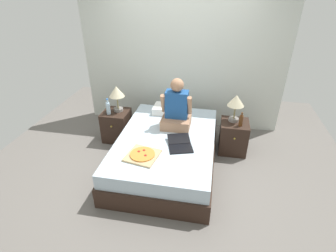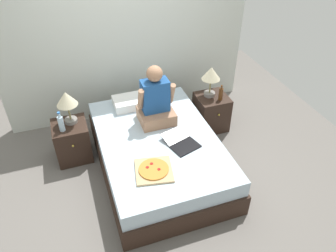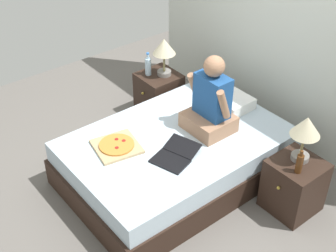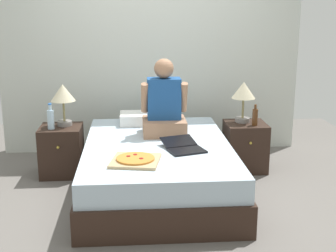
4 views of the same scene
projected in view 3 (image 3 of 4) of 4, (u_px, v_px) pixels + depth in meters
The scene contains 13 objects.
ground_plane at pixel (176, 175), 4.78m from camera, with size 5.66×5.66×0.00m, color #66605B.
wall_back at pixel (285, 25), 4.77m from camera, with size 3.66×0.12×2.50m, color silver.
bed at pixel (176, 157), 4.64m from camera, with size 1.44×2.14×0.50m.
nightstand_left at pixel (159, 94), 5.55m from camera, with size 0.44×0.47×0.53m.
lamp_on_left_nightstand at pixel (164, 49), 5.20m from camera, with size 0.26×0.26×0.45m.
water_bottle at pixel (148, 66), 5.33m from camera, with size 0.07×0.07×0.28m.
nightstand_right at pixel (294, 185), 4.27m from camera, with size 0.44×0.47×0.53m.
lamp_on_right_nightstand at pixel (306, 129), 3.96m from camera, with size 0.26×0.26×0.45m.
beer_bottle at pixel (299, 163), 3.96m from camera, with size 0.06×0.06×0.23m.
pillow at pixel (227, 99), 4.93m from camera, with size 0.52×0.34×0.12m, color white.
person_seated at pixel (211, 103), 4.44m from camera, with size 0.47×0.40×0.78m.
laptop at pixel (174, 156), 4.22m from camera, with size 0.43×0.49×0.07m.
pizza_box at pixel (117, 146), 4.34m from camera, with size 0.47×0.47×0.05m.
Camera 3 is at (2.76, -2.30, 3.19)m, focal length 50.00 mm.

